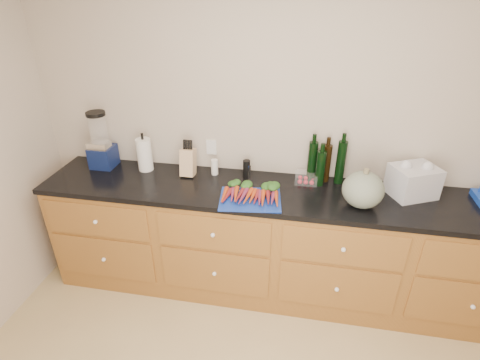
% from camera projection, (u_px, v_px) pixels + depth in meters
% --- Properties ---
extents(wall_back, '(4.10, 0.05, 2.60)m').
position_uv_depth(wall_back, '(288.00, 130.00, 2.85)').
color(wall_back, '#C2B3A1').
rests_on(wall_back, ground).
extents(cabinets, '(3.60, 0.64, 0.90)m').
position_uv_depth(cabinets, '(278.00, 245.00, 2.97)').
color(cabinets, brown).
rests_on(cabinets, ground).
extents(countertop, '(3.64, 0.62, 0.04)m').
position_uv_depth(countertop, '(282.00, 194.00, 2.75)').
color(countertop, black).
rests_on(countertop, cabinets).
extents(cutting_board, '(0.46, 0.37, 0.01)m').
position_uv_depth(cutting_board, '(250.00, 199.00, 2.64)').
color(cutting_board, '#163498').
rests_on(cutting_board, countertop).
extents(carrots, '(0.41, 0.28, 0.05)m').
position_uv_depth(carrots, '(251.00, 194.00, 2.65)').
color(carrots, '#BF4016').
rests_on(carrots, cutting_board).
extents(squash, '(0.28, 0.28, 0.25)m').
position_uv_depth(squash, '(363.00, 190.00, 2.51)').
color(squash, '#5D6A58').
rests_on(squash, countertop).
extents(blender_appliance, '(0.18, 0.18, 0.47)m').
position_uv_depth(blender_appliance, '(101.00, 143.00, 3.02)').
color(blender_appliance, '#0F1B48').
rests_on(blender_appliance, countertop).
extents(paper_towel, '(0.12, 0.12, 0.27)m').
position_uv_depth(paper_towel, '(145.00, 155.00, 2.99)').
color(paper_towel, white).
rests_on(paper_towel, countertop).
extents(knife_block, '(0.11, 0.11, 0.21)m').
position_uv_depth(knife_block, '(188.00, 162.00, 2.93)').
color(knife_block, tan).
rests_on(knife_block, countertop).
extents(grinder_salt, '(0.05, 0.05, 0.12)m').
position_uv_depth(grinder_salt, '(215.00, 167.00, 2.96)').
color(grinder_salt, white).
rests_on(grinder_salt, countertop).
extents(grinder_pepper, '(0.06, 0.06, 0.14)m').
position_uv_depth(grinder_pepper, '(247.00, 169.00, 2.91)').
color(grinder_pepper, black).
rests_on(grinder_pepper, countertop).
extents(canister_chrome, '(0.05, 0.05, 0.11)m').
position_uv_depth(canister_chrome, '(248.00, 171.00, 2.92)').
color(canister_chrome, silver).
rests_on(canister_chrome, countertop).
extents(tomato_box, '(0.17, 0.13, 0.08)m').
position_uv_depth(tomato_box, '(306.00, 178.00, 2.85)').
color(tomato_box, white).
rests_on(tomato_box, countertop).
extents(bottles, '(0.28, 0.14, 0.33)m').
position_uv_depth(bottles, '(325.00, 164.00, 2.80)').
color(bottles, black).
rests_on(bottles, countertop).
extents(grocery_bag, '(0.38, 0.35, 0.22)m').
position_uv_depth(grocery_bag, '(413.00, 181.00, 2.65)').
color(grocery_bag, silver).
rests_on(grocery_bag, countertop).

